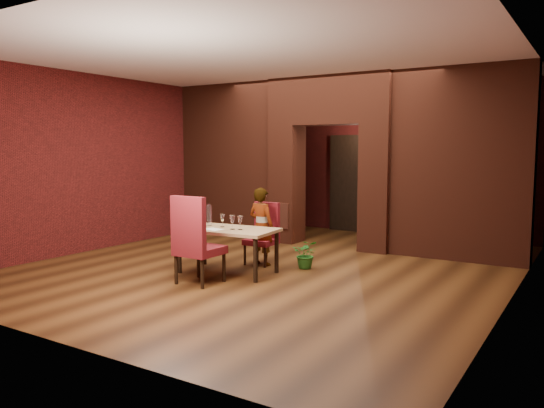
{
  "coord_description": "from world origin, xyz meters",
  "views": [
    {
      "loc": [
        4.39,
        -7.09,
        1.86
      ],
      "look_at": [
        -0.05,
        0.0,
        0.98
      ],
      "focal_mm": 35.0,
      "sensor_mm": 36.0,
      "label": 1
    }
  ],
  "objects": [
    {
      "name": "person_seated",
      "position": [
        -0.19,
        -0.09,
        0.62
      ],
      "size": [
        0.48,
        0.34,
        1.25
      ],
      "primitive_type": "imported",
      "rotation": [
        0.0,
        0.0,
        3.06
      ],
      "color": "white",
      "rests_on": "ground"
    },
    {
      "name": "rear_door_frame",
      "position": [
        -0.4,
        3.9,
        1.05
      ],
      "size": [
        1.02,
        0.04,
        2.22
      ],
      "primitive_type": "cube",
      "color": "black",
      "rests_on": "ground"
    },
    {
      "name": "dining_table",
      "position": [
        -0.32,
        -0.82,
        0.34
      ],
      "size": [
        1.51,
        0.94,
        0.67
      ],
      "primitive_type": "cube",
      "rotation": [
        0.0,
        0.0,
        0.09
      ],
      "color": "tan",
      "rests_on": "ground"
    },
    {
      "name": "wing_wall_left",
      "position": [
        -2.36,
        2.0,
        1.6
      ],
      "size": [
        2.28,
        0.35,
        3.2
      ],
      "primitive_type": "cube",
      "color": "maroon",
      "rests_on": "ground"
    },
    {
      "name": "potted_plant",
      "position": [
        0.54,
        0.06,
        0.23
      ],
      "size": [
        0.51,
        0.48,
        0.45
      ],
      "primitive_type": "imported",
      "rotation": [
        0.0,
        0.0,
        0.4
      ],
      "color": "#22641D",
      "rests_on": "ground"
    },
    {
      "name": "wall_right",
      "position": [
        3.5,
        0.0,
        1.6
      ],
      "size": [
        0.04,
        8.0,
        3.2
      ],
      "primitive_type": "cube",
      "color": "maroon",
      "rests_on": "ground"
    },
    {
      "name": "wine_bucket",
      "position": [
        -0.84,
        -0.94,
        0.79
      ],
      "size": [
        0.18,
        0.18,
        0.23
      ],
      "primitive_type": "cylinder",
      "color": "silver",
      "rests_on": "dining_table"
    },
    {
      "name": "tasting_sheet",
      "position": [
        -0.43,
        -1.01,
        0.68
      ],
      "size": [
        0.3,
        0.25,
        0.0
      ],
      "primitive_type": "cube",
      "rotation": [
        0.0,
        0.0,
        -0.2
      ],
      "color": "white",
      "rests_on": "dining_table"
    },
    {
      "name": "lintel",
      "position": [
        0.0,
        2.0,
        2.75
      ],
      "size": [
        2.45,
        0.55,
        0.9
      ],
      "primitive_type": "cube",
      "color": "maroon",
      "rests_on": "ground"
    },
    {
      "name": "ceiling",
      "position": [
        0.0,
        0.0,
        3.2
      ],
      "size": [
        7.0,
        8.0,
        0.04
      ],
      "primitive_type": "cube",
      "color": "silver",
      "rests_on": "ground"
    },
    {
      "name": "pillar_left",
      "position": [
        -0.95,
        2.0,
        1.15
      ],
      "size": [
        0.55,
        0.55,
        2.3
      ],
      "primitive_type": "cube",
      "color": "maroon",
      "rests_on": "ground"
    },
    {
      "name": "wall_back",
      "position": [
        0.0,
        4.0,
        1.6
      ],
      "size": [
        7.0,
        0.04,
        3.2
      ],
      "primitive_type": "cube",
      "color": "maroon",
      "rests_on": "ground"
    },
    {
      "name": "chair_far",
      "position": [
        -0.23,
        -0.05,
        0.49
      ],
      "size": [
        0.46,
        0.46,
        0.99
      ],
      "primitive_type": "cube",
      "rotation": [
        0.0,
        0.0,
        0.03
      ],
      "color": "maroon",
      "rests_on": "ground"
    },
    {
      "name": "wine_glass_b",
      "position": [
        -0.2,
        -0.86,
        0.78
      ],
      "size": [
        0.09,
        0.09,
        0.21
      ],
      "primitive_type": null,
      "color": "white",
      "rests_on": "dining_table"
    },
    {
      "name": "rear_door",
      "position": [
        -0.4,
        3.94,
        1.05
      ],
      "size": [
        0.9,
        0.08,
        2.1
      ],
      "primitive_type": "cube",
      "color": "black",
      "rests_on": "ground"
    },
    {
      "name": "wall_front",
      "position": [
        0.0,
        -4.0,
        1.6
      ],
      "size": [
        7.0,
        0.04,
        3.2
      ],
      "primitive_type": "cube",
      "color": "maroon",
      "rests_on": "ground"
    },
    {
      "name": "wine_glass_a",
      "position": [
        -0.47,
        -0.75,
        0.77
      ],
      "size": [
        0.08,
        0.08,
        0.2
      ],
      "primitive_type": null,
      "color": "white",
      "rests_on": "dining_table"
    },
    {
      "name": "wine_glass_c",
      "position": [
        -0.08,
        -0.83,
        0.78
      ],
      "size": [
        0.08,
        0.08,
        0.21
      ],
      "primitive_type": null,
      "color": "white",
      "rests_on": "dining_table"
    },
    {
      "name": "floor",
      "position": [
        0.0,
        0.0,
        0.0
      ],
      "size": [
        8.0,
        8.0,
        0.0
      ],
      "primitive_type": "plane",
      "color": "#4A2B12",
      "rests_on": "ground"
    },
    {
      "name": "chair_near",
      "position": [
        -0.29,
        -1.5,
        0.61
      ],
      "size": [
        0.56,
        0.56,
        1.23
      ],
      "primitive_type": "cube",
      "rotation": [
        0.0,
        0.0,
        3.13
      ],
      "color": "maroon",
      "rests_on": "ground"
    },
    {
      "name": "pillar_right",
      "position": [
        0.95,
        2.0,
        1.15
      ],
      "size": [
        0.55,
        0.55,
        2.3
      ],
      "primitive_type": "cube",
      "color": "maroon",
      "rests_on": "ground"
    },
    {
      "name": "water_bottle",
      "position": [
        -0.74,
        -0.73,
        0.84
      ],
      "size": [
        0.08,
        0.08,
        0.34
      ],
      "primitive_type": "cylinder",
      "color": "white",
      "rests_on": "dining_table"
    },
    {
      "name": "wing_wall_right",
      "position": [
        2.36,
        2.0,
        1.6
      ],
      "size": [
        2.28,
        0.35,
        3.2
      ],
      "primitive_type": "cube",
      "color": "maroon",
      "rests_on": "ground"
    },
    {
      "name": "vent_panel",
      "position": [
        -0.95,
        1.71,
        0.55
      ],
      "size": [
        0.4,
        0.03,
        0.5
      ],
      "primitive_type": "cube",
      "color": "brown",
      "rests_on": "ground"
    },
    {
      "name": "wall_left",
      "position": [
        -3.5,
        0.0,
        1.6
      ],
      "size": [
        0.04,
        8.0,
        3.2
      ],
      "primitive_type": "cube",
      "color": "maroon",
      "rests_on": "ground"
    }
  ]
}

